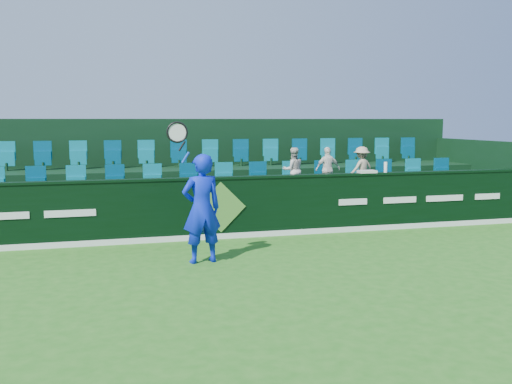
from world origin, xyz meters
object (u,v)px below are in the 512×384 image
object	(u,v)px
spectator_left	(293,170)
spectator_middle	(328,169)
drinks_bottle	(386,167)
towel	(367,172)
tennis_player	(201,208)
spectator_right	(362,168)

from	to	relation	value
spectator_left	spectator_middle	world-z (taller)	same
drinks_bottle	spectator_left	bearing A→B (deg)	149.50
towel	tennis_player	bearing A→B (deg)	-154.68
spectator_middle	spectator_right	distance (m)	0.92
spectator_left	tennis_player	bearing A→B (deg)	49.23
spectator_left	drinks_bottle	world-z (taller)	spectator_left
spectator_left	spectator_right	bearing A→B (deg)	-178.84
spectator_middle	drinks_bottle	distance (m)	1.50
towel	spectator_left	bearing A→B (deg)	141.92
tennis_player	spectator_right	xyz separation A→B (m)	(4.63, 3.12, 0.35)
tennis_player	spectator_middle	xyz separation A→B (m)	(3.71, 3.12, 0.35)
towel	spectator_right	bearing A→B (deg)	70.57
spectator_middle	towel	bearing A→B (deg)	112.63
spectator_left	spectator_middle	size ratio (longest dim) A/B	1.00
spectator_left	spectator_middle	distance (m)	0.91
spectator_right	towel	world-z (taller)	spectator_right
tennis_player	towel	distance (m)	4.70
tennis_player	drinks_bottle	xyz separation A→B (m)	(4.71, 2.00, 0.47)
spectator_middle	towel	world-z (taller)	spectator_middle
drinks_bottle	towel	bearing A→B (deg)	180.00
spectator_middle	drinks_bottle	bearing A→B (deg)	129.23
tennis_player	drinks_bottle	bearing A→B (deg)	23.06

